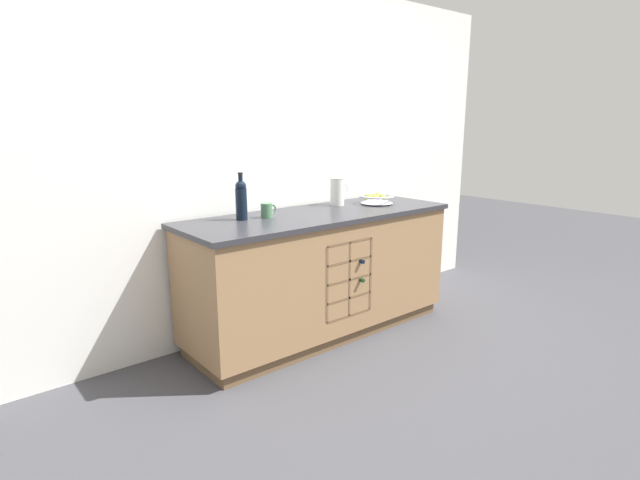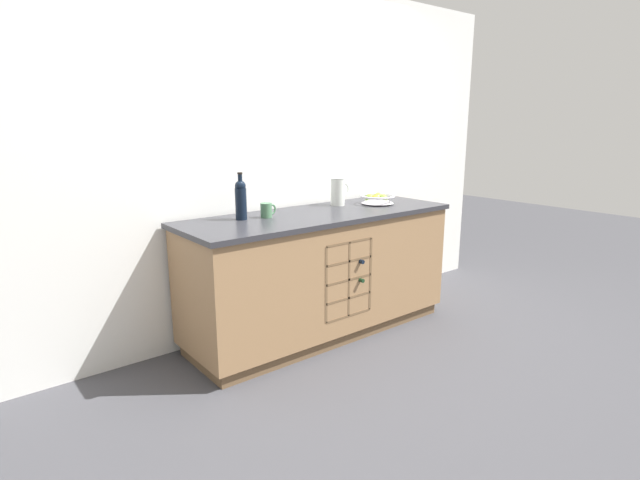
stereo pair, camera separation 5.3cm
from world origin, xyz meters
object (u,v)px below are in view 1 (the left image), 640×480
Objects in this scene: fruit_bowl at (376,198)px; ceramic_mug at (267,210)px; white_pitcher at (337,191)px; standing_wine_bottle at (241,199)px.

fruit_bowl is 0.99m from ceramic_mug.
white_pitcher is at bearing 6.71° from ceramic_mug.
ceramic_mug is 0.20m from standing_wine_bottle.
fruit_bowl is at bearing -5.42° from standing_wine_bottle.
ceramic_mug is at bearing -14.11° from standing_wine_bottle.
white_pitcher is 0.88m from standing_wine_bottle.
fruit_bowl is at bearing -3.87° from ceramic_mug.
standing_wine_bottle reaches higher than fruit_bowl.
ceramic_mug reaches higher than fruit_bowl.
standing_wine_bottle is (-0.17, 0.04, 0.09)m from ceramic_mug.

